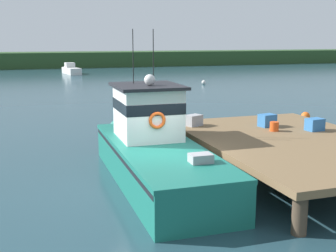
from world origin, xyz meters
TOP-DOWN VIEW (x-y plane):
  - ground_plane at (0.00, 0.00)m, footprint 200.00×200.00m
  - dock at (4.80, 0.00)m, footprint 6.00×9.00m
  - main_fishing_boat at (0.21, 1.07)m, footprint 2.65×9.83m
  - crate_single_by_cleat at (2.48, 3.22)m, footprint 0.72×0.63m
  - crate_stack_mid_dock at (6.31, 0.98)m, footprint 0.65×0.50m
  - crate_stack_near_edge at (5.07, 2.19)m, footprint 0.67×0.55m
  - bait_bucket at (4.87, 1.36)m, footprint 0.32×0.32m
  - moored_boat_far_right at (2.55, 46.79)m, footprint 2.11×5.79m
  - mooring_buoy_outer at (11.22, 8.29)m, footprint 0.49×0.49m
  - mooring_buoy_inshore at (7.82, 29.45)m, footprint 0.43×0.43m
  - mooring_buoy_spare_mooring at (13.72, 28.68)m, footprint 0.41×0.41m
  - far_shoreline at (0.00, 62.00)m, footprint 120.00×8.00m

SIDE VIEW (x-z plane):
  - ground_plane at x=0.00m, z-range 0.00..0.00m
  - mooring_buoy_spare_mooring at x=13.72m, z-range 0.00..0.41m
  - mooring_buoy_inshore at x=7.82m, z-range 0.00..0.43m
  - mooring_buoy_outer at x=11.22m, z-range 0.00..0.49m
  - moored_boat_far_right at x=2.55m, z-range -0.23..1.22m
  - main_fishing_boat at x=0.21m, z-range -1.39..3.41m
  - dock at x=4.80m, z-range 0.47..1.67m
  - far_shoreline at x=0.00m, z-range 0.00..2.40m
  - bait_bucket at x=4.87m, z-range 1.20..1.54m
  - crate_single_by_cleat at x=2.48m, z-range 1.20..1.62m
  - crate_stack_mid_dock at x=6.31m, z-range 1.20..1.64m
  - crate_stack_near_edge at x=5.07m, z-range 1.20..1.67m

